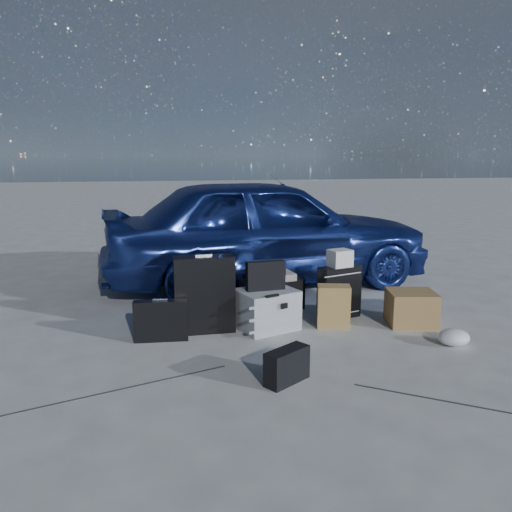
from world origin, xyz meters
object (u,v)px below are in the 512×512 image
Objects in this scene: suitcase_left at (204,294)px; pelican_case at (267,309)px; suitcase_right at (339,292)px; duffel_bag at (272,294)px; briefcase at (161,321)px; car at (267,230)px; cardboard_box at (411,308)px.

pelican_case is at bearing -3.69° from suitcase_left.
suitcase_right is 0.76m from duffel_bag.
briefcase is (-1.02, -0.13, -0.01)m from pelican_case.
pelican_case is 0.84m from suitcase_right.
pelican_case is 0.98× the size of suitcase_right.
car is at bearing 58.17° from pelican_case.
suitcase_right is (0.81, 0.18, 0.08)m from pelican_case.
suitcase_left is (-0.98, -1.70, -0.34)m from car.
suitcase_left is 1.64× the size of cardboard_box.
briefcase is 1.86m from suitcase_right.
duffel_bag is at bearing 148.34° from cardboard_box.
cardboard_box is at bearing -5.98° from suitcase_left.
cardboard_box is at bearing -41.24° from duffel_bag.
briefcase is at bearing 172.38° from suitcase_right.
briefcase is 0.89× the size of suitcase_right.
pelican_case reaches higher than duffel_bag.
car is at bearing 57.22° from briefcase.
pelican_case is at bearing -116.96° from duffel_bag.
cardboard_box is at bearing -156.01° from car.
pelican_case is 1.19× the size of cardboard_box.
car is at bearing 71.07° from duffel_bag.
suitcase_left is at bearing 168.64° from suitcase_right.
car is 7.82× the size of pelican_case.
suitcase_right is (1.41, 0.15, -0.10)m from suitcase_left.
briefcase is at bearing 179.41° from cardboard_box.
cardboard_box is at bearing 3.37° from briefcase.
suitcase_right is (1.83, 0.32, 0.08)m from briefcase.
briefcase reaches higher than cardboard_box.
suitcase_left is at bearing 174.66° from cardboard_box.
pelican_case is at bearing 173.72° from cardboard_box.
suitcase_left is 2.07m from cardboard_box.
duffel_bag is at bearing 35.64° from suitcase_left.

